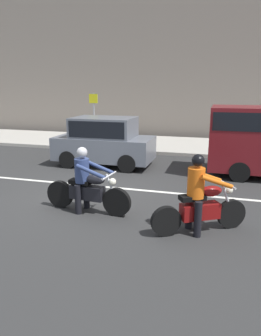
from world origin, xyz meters
TOP-DOWN VIEW (x-y plane):
  - ground_plane at (0.00, 0.00)m, footprint 80.00×80.00m
  - sidewalk_slab at (0.00, 8.00)m, footprint 40.00×4.40m
  - building_facade at (0.00, 11.40)m, footprint 40.00×1.40m
  - lane_marking_stripe at (-0.66, 0.90)m, footprint 18.00×0.14m
  - motorcycle_with_rider_orange_stripe at (3.12, -1.37)m, footprint 1.85×1.19m
  - motorcycle_with_rider_denim_blue at (0.48, -0.99)m, footprint 2.20×0.70m
  - parked_hatchback_slate_gray at (-0.73, 3.42)m, footprint 3.61×1.76m
  - street_sign_post at (-2.71, 7.27)m, footprint 0.44×0.08m

SIDE VIEW (x-z plane):
  - ground_plane at x=0.00m, z-range 0.00..0.00m
  - lane_marking_stripe at x=-0.66m, z-range 0.00..0.01m
  - sidewalk_slab at x=0.00m, z-range 0.00..0.14m
  - motorcycle_with_rider_denim_blue at x=0.48m, z-range -0.14..1.42m
  - motorcycle_with_rider_orange_stripe at x=3.12m, z-range -0.15..1.49m
  - parked_hatchback_slate_gray at x=-0.73m, z-range 0.03..1.83m
  - street_sign_post at x=-2.71m, z-range 0.40..2.82m
  - building_facade at x=0.00m, z-range 0.00..14.06m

